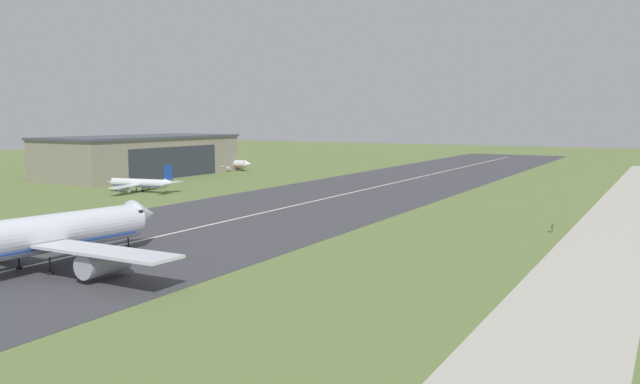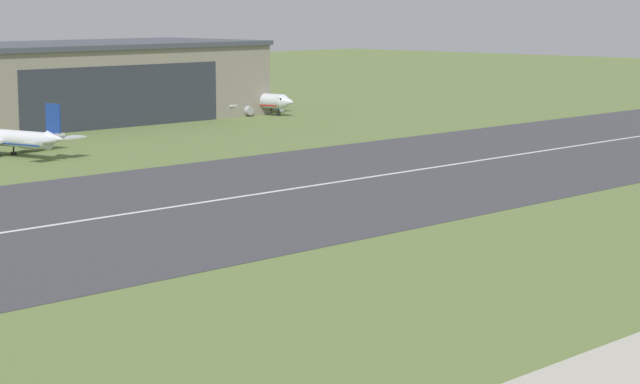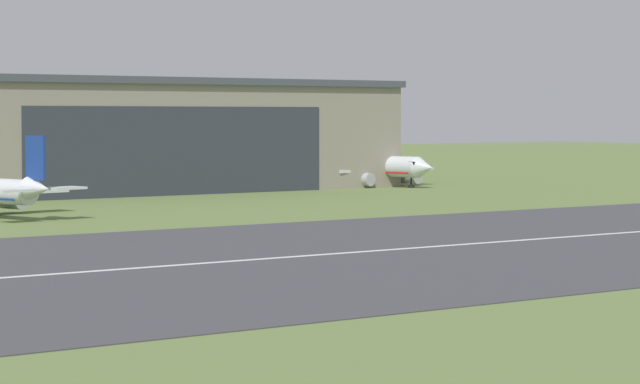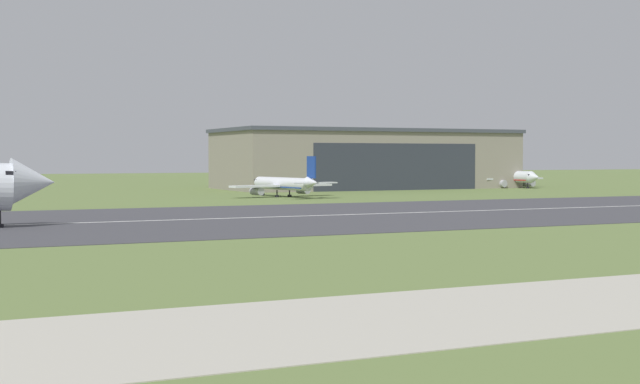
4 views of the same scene
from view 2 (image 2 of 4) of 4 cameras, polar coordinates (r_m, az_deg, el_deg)
runway_strip at (r=145.60m, az=-3.09°, el=-0.14°), size 490.35×55.28×0.06m
runway_centreline at (r=145.59m, az=-3.09°, el=-0.13°), size 441.31×0.70×0.01m
hangar_building at (r=240.47m, az=-11.32°, el=4.94°), size 74.46×33.29×14.86m
airplane_parked_west at (r=252.63m, az=-2.99°, el=4.20°), size 19.45×20.32×9.37m
airplane_parked_east at (r=188.47m, az=-14.15°, el=2.39°), size 22.86×23.37×8.12m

